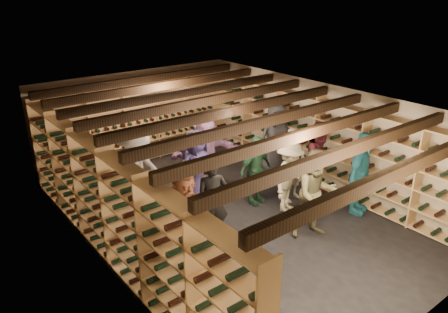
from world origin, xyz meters
name	(u,v)px	position (x,y,z in m)	size (l,w,h in m)	color
ground	(231,216)	(0.00, 0.00, 0.00)	(8.00, 8.00, 0.00)	black
walls	(231,163)	(0.00, 0.00, 1.20)	(5.52, 8.02, 2.40)	tan
ceiling	(232,104)	(0.00, 0.00, 2.40)	(5.50, 8.00, 0.01)	beige
ceiling_joists	(232,111)	(0.00, 0.00, 2.26)	(5.40, 7.12, 0.18)	black
wine_rack_left	(110,207)	(-2.57, 0.00, 1.08)	(0.32, 7.50, 2.15)	tan
wine_rack_right	(317,141)	(2.57, 0.00, 1.08)	(0.32, 7.50, 2.15)	tan
wine_rack_back	(140,122)	(0.00, 3.83, 1.07)	(4.70, 0.30, 2.15)	tan
crate_stack_left	(202,166)	(0.45, 1.67, 0.42)	(0.58, 0.48, 0.85)	tan
crate_stack_right	(195,160)	(0.87, 2.61, 0.17)	(0.53, 0.37, 0.34)	tan
crate_loose	(174,175)	(0.04, 2.30, 0.09)	(0.50, 0.33, 0.17)	tan
person_0	(197,255)	(-2.01, -1.71, 0.84)	(0.82, 0.53, 1.67)	black
person_1	(213,203)	(-0.88, -0.55, 0.84)	(0.61, 0.40, 1.67)	black
person_2	(316,194)	(0.79, -1.52, 0.87)	(0.85, 0.66, 1.74)	brown
person_3	(289,177)	(1.10, -0.55, 0.78)	(1.00, 0.58, 1.55)	beige
person_4	(360,174)	(2.18, -1.48, 0.88)	(1.04, 0.43, 1.77)	#216D7E
person_5	(185,212)	(-1.42, -0.47, 0.79)	(1.46, 0.46, 1.57)	brown
person_6	(197,169)	(-0.28, 0.82, 0.86)	(0.84, 0.55, 1.72)	#2B244D
person_7	(294,165)	(1.56, -0.25, 0.82)	(0.60, 0.39, 1.65)	gray
person_8	(320,159)	(2.18, -0.43, 0.86)	(0.83, 0.65, 1.72)	#4C171F
person_9	(136,173)	(-1.44, 1.30, 0.92)	(1.19, 0.69, 1.85)	#9F9A91
person_10	(255,170)	(0.78, 0.15, 0.77)	(0.90, 0.38, 1.54)	#1F462C
person_11	(206,153)	(0.31, 1.30, 0.91)	(1.69, 0.54, 1.83)	slate
person_12	(276,140)	(2.18, 0.97, 0.92)	(0.90, 0.58, 1.84)	#2E2F32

